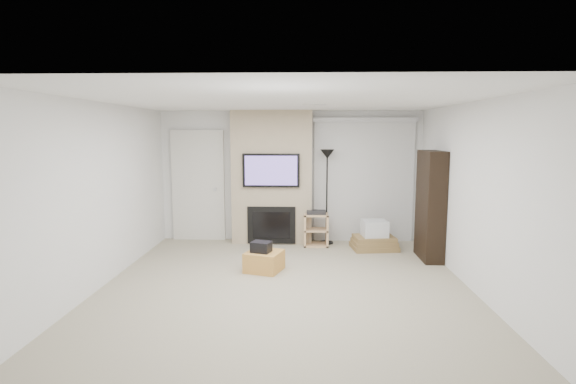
{
  "coord_description": "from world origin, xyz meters",
  "views": [
    {
      "loc": [
        0.25,
        -5.89,
        2.09
      ],
      "look_at": [
        0.0,
        1.2,
        1.15
      ],
      "focal_mm": 28.0,
      "sensor_mm": 36.0,
      "label": 1
    }
  ],
  "objects_px": {
    "box_stack": "(374,238)",
    "bookshelf": "(430,205)",
    "ottoman": "(264,261)",
    "floor_lamp": "(327,170)",
    "av_stand": "(316,227)"
  },
  "relations": [
    {
      "from": "av_stand",
      "to": "ottoman",
      "type": "bearing_deg",
      "value": -117.83
    },
    {
      "from": "floor_lamp",
      "to": "box_stack",
      "type": "height_order",
      "value": "floor_lamp"
    },
    {
      "from": "box_stack",
      "to": "bookshelf",
      "type": "bearing_deg",
      "value": -35.74
    },
    {
      "from": "floor_lamp",
      "to": "av_stand",
      "type": "relative_size",
      "value": 2.7
    },
    {
      "from": "ottoman",
      "to": "bookshelf",
      "type": "height_order",
      "value": "bookshelf"
    },
    {
      "from": "floor_lamp",
      "to": "bookshelf",
      "type": "xyz_separation_m",
      "value": [
        1.65,
        -0.98,
        -0.5
      ]
    },
    {
      "from": "ottoman",
      "to": "box_stack",
      "type": "xyz_separation_m",
      "value": [
        1.87,
        1.35,
        0.05
      ]
    },
    {
      "from": "ottoman",
      "to": "box_stack",
      "type": "relative_size",
      "value": 0.59
    },
    {
      "from": "floor_lamp",
      "to": "bookshelf",
      "type": "distance_m",
      "value": 1.99
    },
    {
      "from": "ottoman",
      "to": "floor_lamp",
      "type": "bearing_deg",
      "value": 59.43
    },
    {
      "from": "ottoman",
      "to": "bookshelf",
      "type": "relative_size",
      "value": 0.28
    },
    {
      "from": "box_stack",
      "to": "bookshelf",
      "type": "xyz_separation_m",
      "value": [
        0.81,
        -0.58,
        0.7
      ]
    },
    {
      "from": "av_stand",
      "to": "bookshelf",
      "type": "bearing_deg",
      "value": -23.56
    },
    {
      "from": "ottoman",
      "to": "av_stand",
      "type": "xyz_separation_m",
      "value": [
        0.83,
        1.57,
        0.2
      ]
    },
    {
      "from": "ottoman",
      "to": "box_stack",
      "type": "distance_m",
      "value": 2.31
    }
  ]
}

